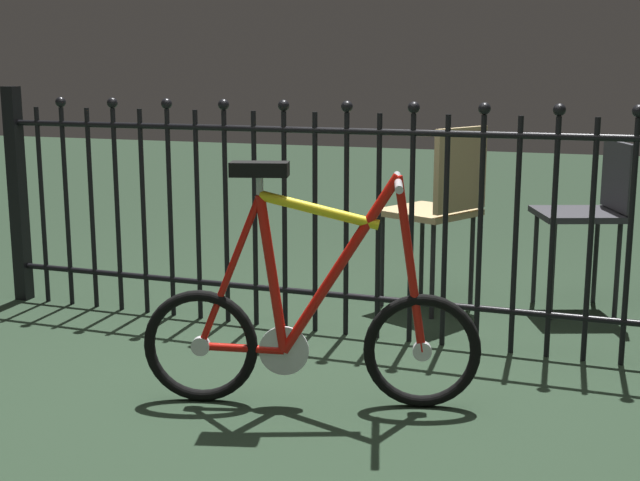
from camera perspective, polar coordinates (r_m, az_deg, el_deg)
The scene contains 5 objects.
ground_plane at distance 3.20m, azimuth -2.52°, elevation -10.47°, with size 20.00×20.00×0.00m, color #1F2F20.
iron_fence at distance 3.82m, azimuth 1.47°, elevation 1.77°, with size 3.70×0.07×1.10m.
bicycle at distance 3.06m, azimuth -0.70°, elevation -5.46°, with size 1.17×0.47×0.87m.
chair_charcoal at distance 4.41m, azimuth 17.62°, elevation 2.24°, with size 0.51×0.51×0.84m.
chair_tan at distance 4.27m, azimuth 8.06°, elevation 2.72°, with size 0.53×0.53×0.91m.
Camera 1 is at (1.16, -2.74, 1.18)m, focal length 48.36 mm.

